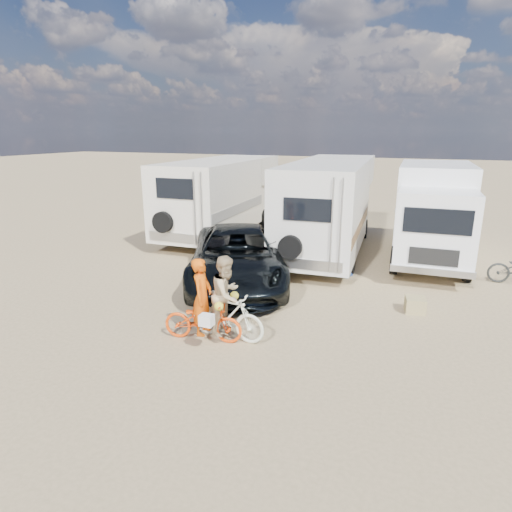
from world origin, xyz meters
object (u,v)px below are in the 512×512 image
at_px(rv_main, 330,207).
at_px(crate, 415,305).
at_px(box_truck, 433,215).
at_px(rv_left, 221,199).
at_px(bike_man, 203,320).
at_px(rider_man, 202,304).
at_px(rider_woman, 227,302).
at_px(cooler, 342,268).
at_px(dark_suv, 238,256).
at_px(bike_woman, 227,316).

xyz_separation_m(rv_main, crate, (3.45, -5.13, -1.54)).
bearing_deg(box_truck, rv_left, 173.03).
relative_size(box_truck, bike_man, 3.64).
xyz_separation_m(rv_main, rider_man, (-0.93, -8.57, -0.87)).
height_order(rv_left, bike_man, rv_left).
bearing_deg(rider_woman, cooler, -11.64).
relative_size(cooler, crate, 1.16).
distance_m(bike_man, cooler, 6.12).
bearing_deg(rv_main, dark_suv, -114.28).
bearing_deg(box_truck, rider_man, -120.11).
bearing_deg(rv_main, rv_left, 167.33).
xyz_separation_m(box_truck, bike_man, (-4.63, -8.57, -1.23)).
xyz_separation_m(rv_main, rider_woman, (-0.46, -8.31, -0.85)).
relative_size(rv_main, bike_woman, 4.74).
bearing_deg(cooler, bike_man, -89.75).
height_order(rider_man, crate, rider_man).
distance_m(rv_main, rv_left, 5.11).
relative_size(bike_man, crate, 3.65).
distance_m(rv_left, box_truck, 8.79).
relative_size(box_truck, dark_suv, 1.09).
relative_size(rv_left, box_truck, 1.17).
bearing_deg(cooler, dark_suv, -126.66).
xyz_separation_m(box_truck, dark_suv, (-5.49, -4.73, -0.86)).
relative_size(box_truck, rider_woman, 3.72).
relative_size(bike_woman, rider_woman, 1.03).
distance_m(rv_main, dark_suv, 5.13).
relative_size(box_truck, rider_man, 3.80).
bearing_deg(cooler, box_truck, 67.01).
distance_m(cooler, crate, 3.30).
distance_m(bike_man, rider_man, 0.39).
xyz_separation_m(rv_left, rider_man, (4.12, -9.38, -0.80)).
distance_m(bike_man, rider_woman, 0.68).
height_order(rv_left, bike_woman, rv_left).
xyz_separation_m(rv_left, bike_woman, (4.59, -9.11, -1.12)).
relative_size(box_truck, crate, 13.29).
distance_m(box_truck, bike_woman, 9.36).
relative_size(rv_left, crate, 15.52).
height_order(box_truck, dark_suv, box_truck).
height_order(rv_left, box_truck, box_truck).
relative_size(rv_main, crate, 17.47).
height_order(rv_main, rider_woman, rv_main).
relative_size(dark_suv, rider_woman, 3.43).
xyz_separation_m(rv_left, dark_suv, (3.26, -5.53, -0.83)).
bearing_deg(rv_left, rider_man, -67.72).
xyz_separation_m(bike_man, cooler, (2.04, 5.76, -0.25)).
distance_m(dark_suv, bike_man, 3.95).
distance_m(rv_left, rider_man, 10.27).
bearing_deg(crate, rider_woman, -140.94).
relative_size(rv_left, cooler, 13.37).
bearing_deg(bike_man, rv_main, -14.75).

